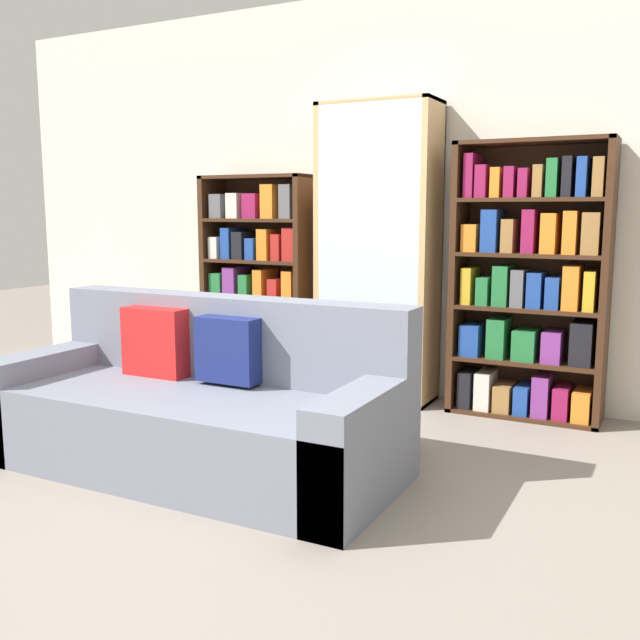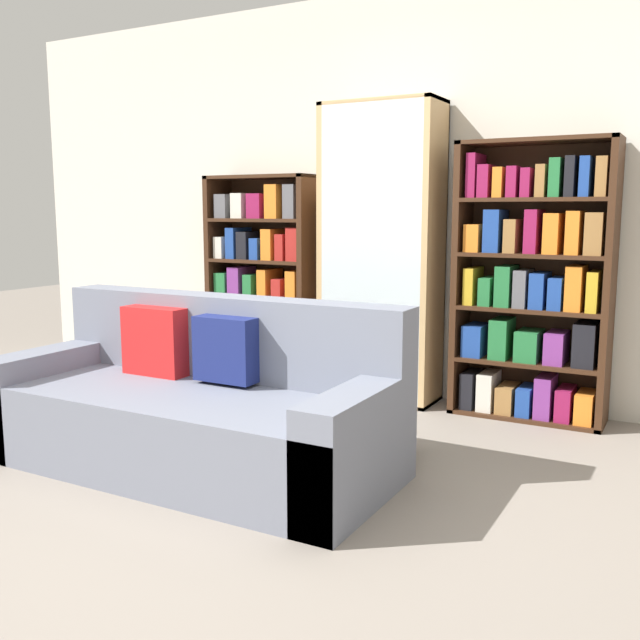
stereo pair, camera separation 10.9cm
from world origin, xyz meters
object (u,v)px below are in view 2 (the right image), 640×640
(bookshelf_left, at_px, (264,284))
(bookshelf_right, at_px, (533,287))
(couch, at_px, (196,409))
(display_cabinet, at_px, (381,256))
(wine_bottle, at_px, (409,427))

(bookshelf_left, distance_m, bookshelf_right, 1.93)
(couch, xyz_separation_m, bookshelf_right, (1.27, 1.64, 0.52))
(couch, distance_m, bookshelf_left, 1.83)
(display_cabinet, xyz_separation_m, bookshelf_right, (0.99, 0.01, -0.16))
(bookshelf_right, bearing_deg, bookshelf_left, 180.00)
(couch, xyz_separation_m, wine_bottle, (0.86, 0.68, -0.15))
(bookshelf_right, bearing_deg, couch, -127.60)
(display_cabinet, distance_m, bookshelf_right, 1.00)
(bookshelf_right, xyz_separation_m, wine_bottle, (-0.40, -0.96, -0.67))
(couch, relative_size, display_cabinet, 1.04)
(bookshelf_left, bearing_deg, couch, -68.08)
(display_cabinet, bearing_deg, bookshelf_right, 0.86)
(couch, relative_size, bookshelf_left, 1.35)
(display_cabinet, relative_size, wine_bottle, 5.87)
(bookshelf_left, relative_size, bookshelf_right, 0.90)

